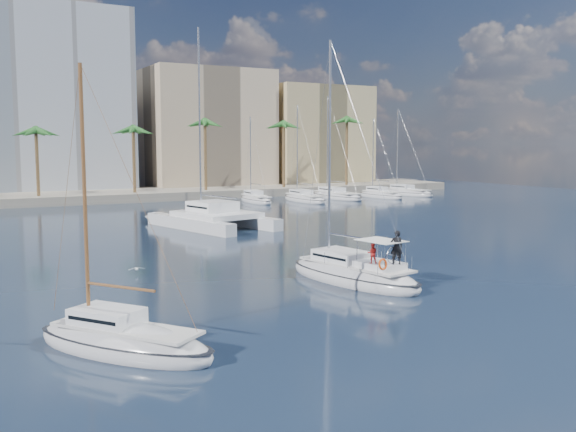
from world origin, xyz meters
TOP-DOWN VIEW (x-y plane):
  - ground at (0.00, 0.00)m, footprint 160.00×160.00m
  - quay at (0.00, 61.00)m, footprint 120.00×14.00m
  - building_beige at (22.00, 70.00)m, footprint 20.00×14.00m
  - building_tan_right at (42.00, 68.00)m, footprint 18.00×12.00m
  - palm_centre at (0.00, 57.00)m, footprint 3.60×3.60m
  - palm_right at (34.00, 57.00)m, footprint 3.60×3.60m
  - main_sloop at (3.02, -1.15)m, footprint 4.88×10.24m
  - small_sloop at (-11.85, -7.34)m, footprint 6.76×8.07m
  - catamaran at (5.12, 25.35)m, footprint 9.33×14.20m
  - seagull at (-7.31, 7.21)m, footprint 1.01×0.43m
  - moored_yacht_a at (20.00, 47.00)m, footprint 3.37×9.52m
  - moored_yacht_b at (26.50, 45.00)m, footprint 3.32×10.83m
  - moored_yacht_c at (33.00, 47.00)m, footprint 3.98×12.33m
  - moored_yacht_d at (39.50, 45.00)m, footprint 3.52×9.55m
  - moored_yacht_e at (46.00, 47.00)m, footprint 4.61×11.11m

SIDE VIEW (x-z plane):
  - ground at x=0.00m, z-range 0.00..0.00m
  - moored_yacht_a at x=20.00m, z-range -5.95..5.95m
  - moored_yacht_b at x=26.50m, z-range -6.86..6.86m
  - moored_yacht_c at x=33.00m, z-range -7.77..7.77m
  - moored_yacht_d at x=39.50m, z-range -5.95..5.95m
  - moored_yacht_e at x=46.00m, z-range -6.86..6.86m
  - seagull at x=-7.31m, z-range 0.21..0.40m
  - small_sloop at x=-11.85m, z-range -5.39..6.23m
  - main_sloop at x=3.02m, z-range -6.81..7.79m
  - quay at x=0.00m, z-range 0.00..1.20m
  - catamaran at x=5.12m, z-range -8.28..10.62m
  - building_tan_right at x=42.00m, z-range 0.00..18.00m
  - building_beige at x=22.00m, z-range 0.00..20.00m
  - palm_centre at x=0.00m, z-range 4.13..16.43m
  - palm_right at x=34.00m, z-range 4.13..16.43m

